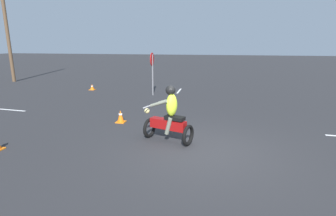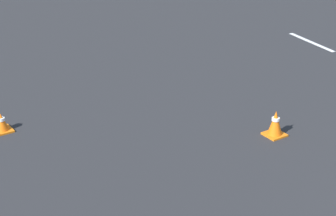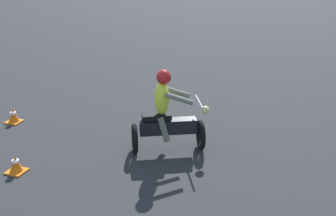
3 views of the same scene
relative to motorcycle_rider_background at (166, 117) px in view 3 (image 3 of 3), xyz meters
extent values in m
torus|color=black|center=(-0.33, 0.60, -0.43)|extent=(0.58, 0.37, 0.60)
torus|color=black|center=(0.29, -0.54, -0.43)|extent=(0.58, 0.37, 0.60)
cube|color=black|center=(-0.02, 0.03, -0.21)|extent=(0.73, 1.08, 0.28)
cube|color=black|center=(0.09, -0.16, 0.01)|extent=(0.49, 0.62, 0.10)
cylinder|color=silver|center=(-0.30, 0.56, 0.27)|extent=(0.63, 0.36, 0.04)
sphere|color=#F2E08C|center=(-0.36, 0.67, 0.09)|extent=(0.22, 0.22, 0.16)
ellipsoid|color=#D8F233|center=(0.04, -0.07, 0.37)|extent=(0.49, 0.44, 0.64)
cylinder|color=slate|center=(0.07, 0.28, 0.42)|extent=(0.34, 0.52, 0.27)
cylinder|color=slate|center=(-0.28, 0.09, 0.42)|extent=(0.34, 0.52, 0.27)
cylinder|color=slate|center=(0.15, 0.01, -0.21)|extent=(0.22, 0.27, 0.51)
cylinder|color=slate|center=(-0.09, -0.12, -0.21)|extent=(0.22, 0.27, 0.51)
sphere|color=red|center=(0.02, -0.04, 0.79)|extent=(0.38, 0.38, 0.28)
cube|color=orange|center=(-0.09, -3.72, -0.71)|extent=(0.32, 0.32, 0.03)
cone|color=orange|center=(-0.09, -3.72, -0.55)|extent=(0.24, 0.24, 0.30)
cylinder|color=white|center=(-0.09, -3.72, -0.50)|extent=(0.13, 0.13, 0.05)
cube|color=orange|center=(1.78, -2.20, -0.71)|extent=(0.32, 0.32, 0.03)
cone|color=orange|center=(1.78, -2.20, -0.55)|extent=(0.24, 0.24, 0.29)
cylinder|color=white|center=(1.78, -2.20, -0.50)|extent=(0.13, 0.13, 0.05)
camera|label=1|loc=(-0.03, -10.66, 2.05)|focal=28.00mm
camera|label=2|loc=(-1.29, -11.76, 4.20)|focal=70.00mm
camera|label=3|loc=(7.73, 3.01, 3.41)|focal=50.00mm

